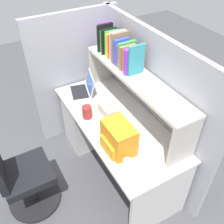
{
  "coord_description": "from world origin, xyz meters",
  "views": [
    {
      "loc": [
        1.61,
        -0.96,
        2.4
      ],
      "look_at": [
        0.0,
        -0.05,
        0.85
      ],
      "focal_mm": 40.88,
      "sensor_mm": 36.0,
      "label": 1
    }
  ],
  "objects_px": {
    "paper_cup": "(127,164)",
    "tissue_box": "(108,110)",
    "snack_canister": "(87,112)",
    "backpack": "(118,138)",
    "office_chair": "(22,179)",
    "computer_mouse": "(115,129)",
    "laptop": "(84,89)"
  },
  "relations": [
    {
      "from": "backpack",
      "to": "snack_canister",
      "type": "distance_m",
      "value": 0.52
    },
    {
      "from": "paper_cup",
      "to": "snack_canister",
      "type": "bearing_deg",
      "value": -179.02
    },
    {
      "from": "paper_cup",
      "to": "backpack",
      "type": "bearing_deg",
      "value": 169.53
    },
    {
      "from": "backpack",
      "to": "tissue_box",
      "type": "height_order",
      "value": "backpack"
    },
    {
      "from": "computer_mouse",
      "to": "snack_canister",
      "type": "bearing_deg",
      "value": -171.15
    },
    {
      "from": "laptop",
      "to": "tissue_box",
      "type": "relative_size",
      "value": 1.66
    },
    {
      "from": "computer_mouse",
      "to": "paper_cup",
      "type": "bearing_deg",
      "value": -34.54
    },
    {
      "from": "paper_cup",
      "to": "office_chair",
      "type": "distance_m",
      "value": 1.05
    },
    {
      "from": "laptop",
      "to": "paper_cup",
      "type": "xyz_separation_m",
      "value": [
        1.12,
        -0.13,
        -0.0
      ]
    },
    {
      "from": "backpack",
      "to": "tissue_box",
      "type": "xyz_separation_m",
      "value": [
        -0.45,
        0.15,
        -0.08
      ]
    },
    {
      "from": "backpack",
      "to": "snack_canister",
      "type": "xyz_separation_m",
      "value": [
        -0.51,
        -0.05,
        -0.07
      ]
    },
    {
      "from": "tissue_box",
      "to": "snack_canister",
      "type": "relative_size",
      "value": 1.72
    },
    {
      "from": "tissue_box",
      "to": "snack_canister",
      "type": "bearing_deg",
      "value": -107.14
    },
    {
      "from": "computer_mouse",
      "to": "backpack",
      "type": "bearing_deg",
      "value": -40.69
    },
    {
      "from": "computer_mouse",
      "to": "tissue_box",
      "type": "bearing_deg",
      "value": 149.46
    },
    {
      "from": "backpack",
      "to": "paper_cup",
      "type": "relative_size",
      "value": 3.21
    },
    {
      "from": "snack_canister",
      "to": "office_chair",
      "type": "relative_size",
      "value": 0.14
    },
    {
      "from": "backpack",
      "to": "computer_mouse",
      "type": "bearing_deg",
      "value": 156.8
    },
    {
      "from": "laptop",
      "to": "snack_canister",
      "type": "xyz_separation_m",
      "value": [
        0.4,
        -0.15,
        0.01
      ]
    },
    {
      "from": "computer_mouse",
      "to": "snack_canister",
      "type": "xyz_separation_m",
      "value": [
        -0.29,
        -0.15,
        0.05
      ]
    },
    {
      "from": "snack_canister",
      "to": "backpack",
      "type": "bearing_deg",
      "value": 5.88
    },
    {
      "from": "backpack",
      "to": "computer_mouse",
      "type": "xyz_separation_m",
      "value": [
        -0.22,
        0.09,
        -0.11
      ]
    },
    {
      "from": "laptop",
      "to": "office_chair",
      "type": "bearing_deg",
      "value": -59.57
    },
    {
      "from": "computer_mouse",
      "to": "office_chair",
      "type": "xyz_separation_m",
      "value": [
        -0.16,
        -0.91,
        -0.35
      ]
    },
    {
      "from": "laptop",
      "to": "computer_mouse",
      "type": "xyz_separation_m",
      "value": [
        0.69,
        -0.0,
        -0.03
      ]
    },
    {
      "from": "paper_cup",
      "to": "tissue_box",
      "type": "height_order",
      "value": "tissue_box"
    },
    {
      "from": "computer_mouse",
      "to": "snack_canister",
      "type": "relative_size",
      "value": 0.81
    },
    {
      "from": "laptop",
      "to": "computer_mouse",
      "type": "distance_m",
      "value": 0.69
    },
    {
      "from": "tissue_box",
      "to": "paper_cup",
      "type": "bearing_deg",
      "value": -15.07
    },
    {
      "from": "backpack",
      "to": "paper_cup",
      "type": "xyz_separation_m",
      "value": [
        0.22,
        -0.04,
        -0.08
      ]
    },
    {
      "from": "paper_cup",
      "to": "laptop",
      "type": "bearing_deg",
      "value": 173.24
    },
    {
      "from": "laptop",
      "to": "snack_canister",
      "type": "relative_size",
      "value": 2.85
    }
  ]
}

